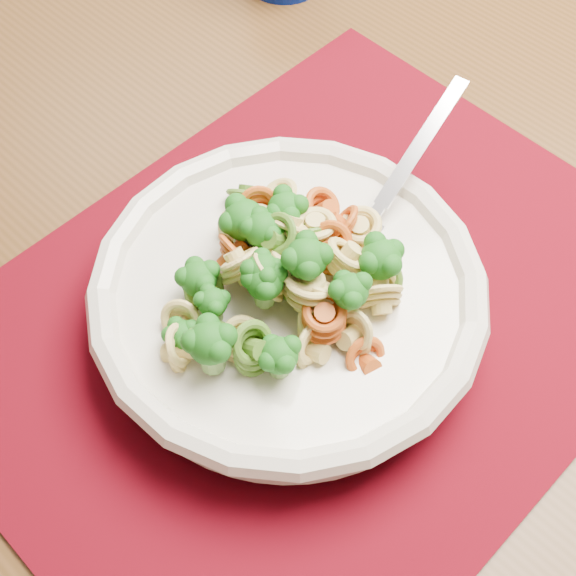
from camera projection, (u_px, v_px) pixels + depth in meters
name	position (u px, v px, depth m)	size (l,w,h in m)	color
dining_table	(210.00, 343.00, 0.66)	(1.70, 1.45, 0.70)	#503116
placemat	(316.00, 314.00, 0.57)	(0.49, 0.38, 0.00)	#4F030E
pasta_bowl	(288.00, 296.00, 0.54)	(0.27, 0.27, 0.05)	silver
pasta_broccoli_heap	(288.00, 283.00, 0.52)	(0.23, 0.23, 0.06)	tan
fork	(361.00, 235.00, 0.55)	(0.19, 0.02, 0.01)	silver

